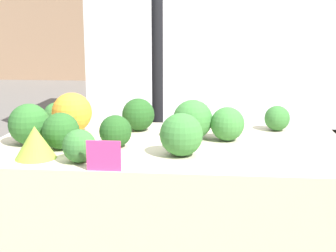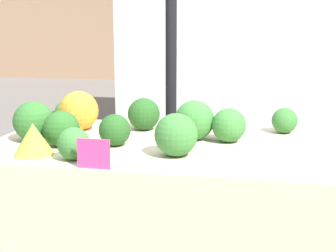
{
  "view_description": "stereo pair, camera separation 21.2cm",
  "coord_description": "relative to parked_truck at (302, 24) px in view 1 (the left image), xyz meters",
  "views": [
    {
      "loc": [
        0.2,
        -2.07,
        1.39
      ],
      "look_at": [
        0.0,
        0.0,
        0.94
      ],
      "focal_mm": 50.0,
      "sensor_mm": 36.0,
      "label": 1
    },
    {
      "loc": [
        0.41,
        -2.04,
        1.39
      ],
      "look_at": [
        0.0,
        0.0,
        0.94
      ],
      "focal_mm": 50.0,
      "sensor_mm": 36.0,
      "label": 2
    }
  ],
  "objects": [
    {
      "name": "broccoli_head_9",
      "position": [
        -1.72,
        -4.08,
        -0.47
      ],
      "size": [
        0.16,
        0.16,
        0.16
      ],
      "color": "#285B23",
      "rests_on": "market_table"
    },
    {
      "name": "broccoli_head_8",
      "position": [
        -1.19,
        -4.13,
        -0.46
      ],
      "size": [
        0.18,
        0.18,
        0.18
      ],
      "color": "#387533",
      "rests_on": "market_table"
    },
    {
      "name": "broccoli_head_4",
      "position": [
        -1.16,
        -3.84,
        -0.45
      ],
      "size": [
        0.19,
        0.19,
        0.19
      ],
      "color": "#387533",
      "rests_on": "market_table"
    },
    {
      "name": "romanesco_head",
      "position": [
        -1.77,
        -4.23,
        -0.48
      ],
      "size": [
        0.17,
        0.17,
        0.13
      ],
      "color": "#93B238",
      "rests_on": "market_table"
    },
    {
      "name": "broccoli_head_3",
      "position": [
        -1.88,
        -4.01,
        -0.45
      ],
      "size": [
        0.19,
        0.19,
        0.19
      ],
      "color": "#2D6628",
      "rests_on": "market_table"
    },
    {
      "name": "broccoli_head_7",
      "position": [
        -1.58,
        -4.27,
        -0.48
      ],
      "size": [
        0.13,
        0.13,
        0.13
      ],
      "color": "#387533",
      "rests_on": "market_table"
    },
    {
      "name": "tent_pole",
      "position": [
        -1.41,
        -3.11,
        -0.27
      ],
      "size": [
        0.07,
        0.07,
        2.26
      ],
      "color": "black",
      "rests_on": "ground_plane"
    },
    {
      "name": "broccoli_head_0",
      "position": [
        -1.91,
        -3.59,
        -0.49
      ],
      "size": [
        0.12,
        0.12,
        0.12
      ],
      "color": "#336B2D",
      "rests_on": "market_table"
    },
    {
      "name": "price_sign",
      "position": [
        -1.46,
        -4.37,
        -0.49
      ],
      "size": [
        0.13,
        0.01,
        0.12
      ],
      "color": "#E53D84",
      "rests_on": "market_table"
    },
    {
      "name": "broccoli_head_6",
      "position": [
        -0.74,
        -3.61,
        -0.48
      ],
      "size": [
        0.13,
        0.13,
        0.13
      ],
      "color": "#336B2D",
      "rests_on": "market_table"
    },
    {
      "name": "broccoli_head_1",
      "position": [
        -1.44,
        -3.68,
        -0.46
      ],
      "size": [
        0.17,
        0.17,
        0.17
      ],
      "color": "#23511E",
      "rests_on": "market_table"
    },
    {
      "name": "broccoli_head_2",
      "position": [
        -1.49,
        -4.02,
        -0.48
      ],
      "size": [
        0.14,
        0.14,
        0.14
      ],
      "color": "#23511E",
      "rests_on": "market_table"
    },
    {
      "name": "market_table",
      "position": [
        -1.27,
        -3.99,
        -0.66
      ],
      "size": [
        1.63,
        0.9,
        0.86
      ],
      "color": "beige",
      "rests_on": "ground_plane"
    },
    {
      "name": "broccoli_head_5",
      "position": [
        -1.0,
        -3.85,
        -0.47
      ],
      "size": [
        0.16,
        0.16,
        0.16
      ],
      "color": "#387533",
      "rests_on": "market_table"
    },
    {
      "name": "orange_cauliflower",
      "position": [
        -1.77,
        -3.75,
        -0.45
      ],
      "size": [
        0.2,
        0.2,
        0.2
      ],
      "color": "orange",
      "rests_on": "market_table"
    },
    {
      "name": "parked_truck",
      "position": [
        0.0,
        0.0,
        0.0
      ],
      "size": [
        5.26,
        2.16,
        2.66
      ],
      "color": "white",
      "rests_on": "ground_plane"
    }
  ]
}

